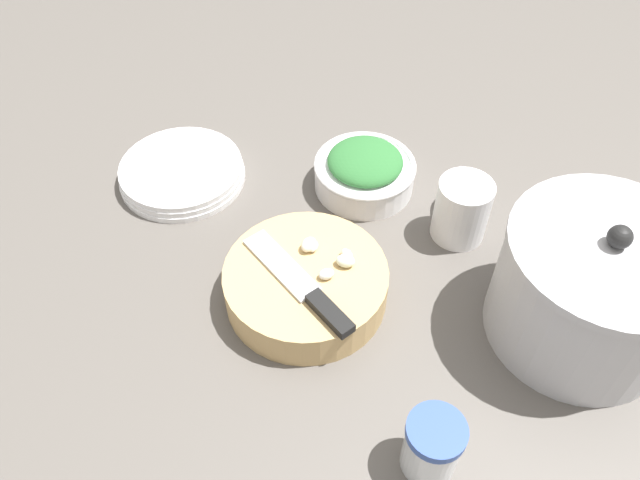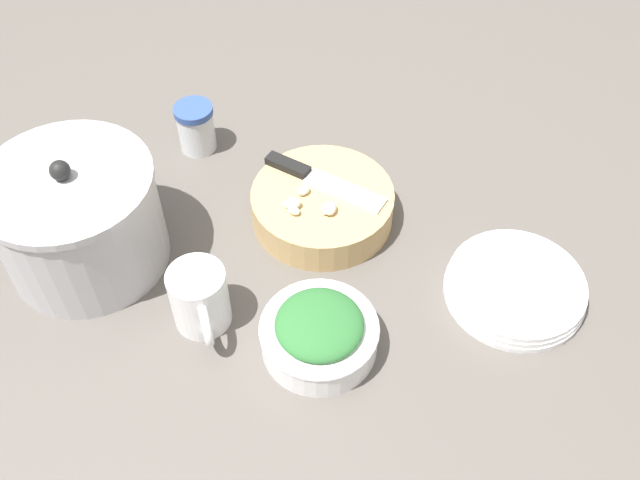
{
  "view_description": "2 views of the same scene",
  "coord_description": "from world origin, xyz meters",
  "px_view_note": "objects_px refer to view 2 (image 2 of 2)",
  "views": [
    {
      "loc": [
        0.5,
        -0.36,
        0.7
      ],
      "look_at": [
        0.01,
        -0.05,
        0.05
      ],
      "focal_mm": 35.0,
      "sensor_mm": 36.0,
      "label": 1
    },
    {
      "loc": [
        -0.39,
        0.51,
        0.84
      ],
      "look_at": [
        0.01,
        -0.03,
        0.05
      ],
      "focal_mm": 40.0,
      "sensor_mm": 36.0,
      "label": 2
    }
  ],
  "objects_px": {
    "spice_jar": "(196,127)",
    "plate_stack": "(515,288)",
    "cutting_board": "(323,206)",
    "stock_pot": "(79,219)",
    "chef_knife": "(317,178)",
    "garlic_cloves": "(309,204)",
    "herb_bowl": "(319,333)",
    "coffee_mug": "(200,299)"
  },
  "relations": [
    {
      "from": "coffee_mug",
      "to": "plate_stack",
      "type": "height_order",
      "value": "coffee_mug"
    },
    {
      "from": "spice_jar",
      "to": "coffee_mug",
      "type": "height_order",
      "value": "coffee_mug"
    },
    {
      "from": "chef_knife",
      "to": "stock_pot",
      "type": "distance_m",
      "value": 0.36
    },
    {
      "from": "coffee_mug",
      "to": "stock_pot",
      "type": "distance_m",
      "value": 0.22
    },
    {
      "from": "garlic_cloves",
      "to": "plate_stack",
      "type": "height_order",
      "value": "garlic_cloves"
    },
    {
      "from": "plate_stack",
      "to": "spice_jar",
      "type": "bearing_deg",
      "value": 3.69
    },
    {
      "from": "herb_bowl",
      "to": "spice_jar",
      "type": "relative_size",
      "value": 1.89
    },
    {
      "from": "plate_stack",
      "to": "chef_knife",
      "type": "bearing_deg",
      "value": 4.62
    },
    {
      "from": "chef_knife",
      "to": "herb_bowl",
      "type": "height_order",
      "value": "herb_bowl"
    },
    {
      "from": "stock_pot",
      "to": "cutting_board",
      "type": "bearing_deg",
      "value": -130.65
    },
    {
      "from": "spice_jar",
      "to": "stock_pot",
      "type": "height_order",
      "value": "stock_pot"
    },
    {
      "from": "chef_knife",
      "to": "spice_jar",
      "type": "xyz_separation_m",
      "value": [
        0.25,
        0.01,
        -0.02
      ]
    },
    {
      "from": "chef_knife",
      "to": "herb_bowl",
      "type": "distance_m",
      "value": 0.27
    },
    {
      "from": "stock_pot",
      "to": "garlic_cloves",
      "type": "bearing_deg",
      "value": -134.92
    },
    {
      "from": "garlic_cloves",
      "to": "coffee_mug",
      "type": "relative_size",
      "value": 0.76
    },
    {
      "from": "chef_knife",
      "to": "stock_pot",
      "type": "relative_size",
      "value": 0.86
    },
    {
      "from": "herb_bowl",
      "to": "plate_stack",
      "type": "height_order",
      "value": "herb_bowl"
    },
    {
      "from": "herb_bowl",
      "to": "spice_jar",
      "type": "xyz_separation_m",
      "value": [
        0.41,
        -0.2,
        0.01
      ]
    },
    {
      "from": "plate_stack",
      "to": "stock_pot",
      "type": "height_order",
      "value": "stock_pot"
    },
    {
      "from": "garlic_cloves",
      "to": "spice_jar",
      "type": "distance_m",
      "value": 0.28
    },
    {
      "from": "garlic_cloves",
      "to": "herb_bowl",
      "type": "bearing_deg",
      "value": 130.98
    },
    {
      "from": "spice_jar",
      "to": "coffee_mug",
      "type": "bearing_deg",
      "value": 134.02
    },
    {
      "from": "cutting_board",
      "to": "spice_jar",
      "type": "bearing_deg",
      "value": -1.43
    },
    {
      "from": "garlic_cloves",
      "to": "spice_jar",
      "type": "bearing_deg",
      "value": -9.03
    },
    {
      "from": "spice_jar",
      "to": "stock_pot",
      "type": "distance_m",
      "value": 0.28
    },
    {
      "from": "chef_knife",
      "to": "stock_pot",
      "type": "height_order",
      "value": "stock_pot"
    },
    {
      "from": "garlic_cloves",
      "to": "spice_jar",
      "type": "relative_size",
      "value": 0.94
    },
    {
      "from": "spice_jar",
      "to": "stock_pot",
      "type": "bearing_deg",
      "value": 97.97
    },
    {
      "from": "plate_stack",
      "to": "cutting_board",
      "type": "bearing_deg",
      "value": 8.12
    },
    {
      "from": "garlic_cloves",
      "to": "coffee_mug",
      "type": "height_order",
      "value": "coffee_mug"
    },
    {
      "from": "chef_knife",
      "to": "herb_bowl",
      "type": "relative_size",
      "value": 1.28
    },
    {
      "from": "coffee_mug",
      "to": "spice_jar",
      "type": "bearing_deg",
      "value": -45.98
    },
    {
      "from": "cutting_board",
      "to": "herb_bowl",
      "type": "relative_size",
      "value": 1.37
    },
    {
      "from": "spice_jar",
      "to": "plate_stack",
      "type": "xyz_separation_m",
      "value": [
        -0.58,
        -0.04,
        -0.03
      ]
    },
    {
      "from": "cutting_board",
      "to": "herb_bowl",
      "type": "height_order",
      "value": "herb_bowl"
    },
    {
      "from": "cutting_board",
      "to": "spice_jar",
      "type": "xyz_separation_m",
      "value": [
        0.27,
        -0.01,
        0.02
      ]
    },
    {
      "from": "garlic_cloves",
      "to": "coffee_mug",
      "type": "distance_m",
      "value": 0.22
    },
    {
      "from": "chef_knife",
      "to": "coffee_mug",
      "type": "height_order",
      "value": "coffee_mug"
    },
    {
      "from": "herb_bowl",
      "to": "stock_pot",
      "type": "relative_size",
      "value": 0.67
    },
    {
      "from": "chef_knife",
      "to": "garlic_cloves",
      "type": "bearing_deg",
      "value": 19.29
    },
    {
      "from": "cutting_board",
      "to": "chef_knife",
      "type": "height_order",
      "value": "chef_knife"
    },
    {
      "from": "chef_knife",
      "to": "plate_stack",
      "type": "xyz_separation_m",
      "value": [
        -0.34,
        -0.03,
        -0.04
      ]
    }
  ]
}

